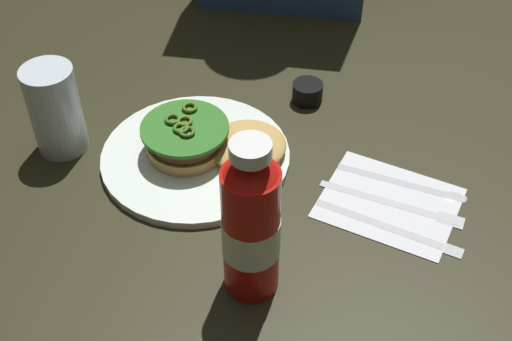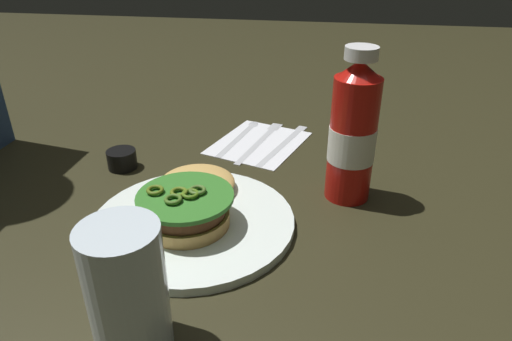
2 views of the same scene
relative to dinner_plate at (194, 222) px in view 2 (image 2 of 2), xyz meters
name	(u,v)px [view 2 (image 2 of 2)]	position (x,y,z in m)	size (l,w,h in m)	color
ground_plane	(242,201)	(0.07, -0.05, -0.01)	(3.00, 3.00, 0.00)	#2B2816
dinner_plate	(194,222)	(0.00, 0.00, 0.00)	(0.28, 0.28, 0.01)	white
burger_sandwich	(191,198)	(0.02, 0.01, 0.03)	(0.21, 0.13, 0.05)	tan
ketchup_bottle	(353,134)	(0.12, -0.21, 0.10)	(0.07, 0.07, 0.23)	red
water_glass	(127,291)	(-0.20, 0.00, 0.06)	(0.07, 0.07, 0.14)	silver
condiment_cup	(122,159)	(0.15, 0.17, 0.01)	(0.05, 0.05, 0.03)	black
napkin	(259,143)	(0.28, -0.05, 0.00)	(0.18, 0.15, 0.00)	white
butter_knife	(286,140)	(0.29, -0.10, 0.00)	(0.20, 0.08, 0.00)	silver
fork_utensil	(263,137)	(0.30, -0.05, 0.00)	(0.20, 0.07, 0.00)	silver
spoon_utensil	(244,131)	(0.32, -0.01, 0.00)	(0.18, 0.06, 0.00)	silver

